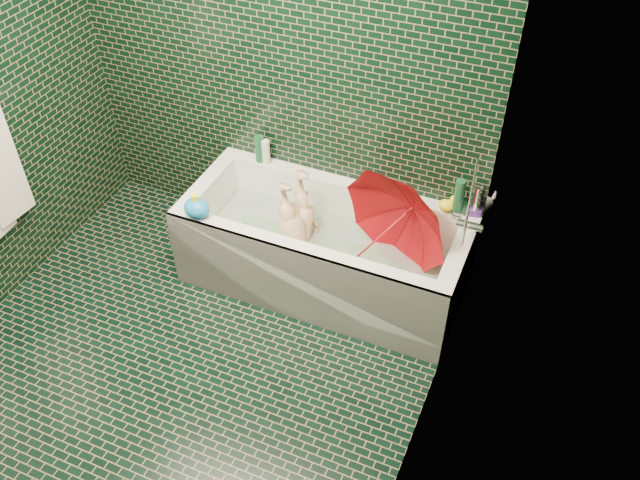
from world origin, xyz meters
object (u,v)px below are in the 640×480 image
at_px(bathtub, 324,257).
at_px(rubber_duck, 448,204).
at_px(umbrella, 382,234).
at_px(child, 300,238).
at_px(bath_toy, 197,208).

height_order(bathtub, rubber_duck, rubber_duck).
height_order(bathtub, umbrella, umbrella).
distance_m(child, rubber_duck, 0.91).
height_order(child, umbrella, umbrella).
height_order(child, rubber_duck, rubber_duck).
height_order(bathtub, child, bathtub).
bearing_deg(child, umbrella, 104.87).
relative_size(rubber_duck, bath_toy, 0.85).
distance_m(umbrella, rubber_duck, 0.45).
distance_m(child, umbrella, 0.59).
distance_m(child, bath_toy, 0.66).
bearing_deg(rubber_duck, bath_toy, -178.63).
bearing_deg(rubber_duck, umbrella, -151.12).
height_order(rubber_duck, bath_toy, bath_toy).
relative_size(child, umbrella, 1.25).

